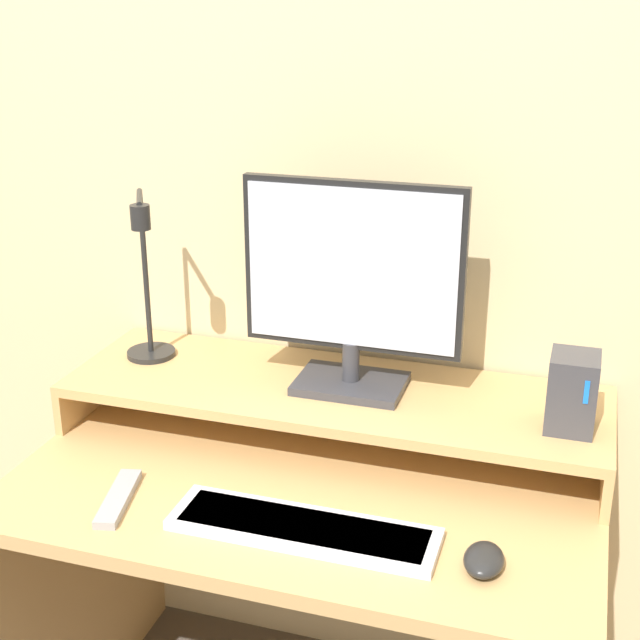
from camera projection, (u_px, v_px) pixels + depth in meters
wall_back at (363, 172)px, 1.91m from camera, size 6.00×0.05×2.50m
desk at (308, 566)px, 1.83m from camera, size 1.14×0.71×0.72m
monitor_shelf at (334, 395)px, 1.87m from camera, size 1.14×0.36×0.11m
monitor at (352, 283)px, 1.78m from camera, size 0.45×0.16×0.44m
desk_lamp at (147, 295)px, 1.93m from camera, size 0.14×0.19×0.39m
router_dock at (572, 392)px, 1.67m from camera, size 0.09×0.10×0.15m
keyboard at (303, 529)px, 1.56m from camera, size 0.48×0.13×0.02m
mouse at (484, 560)px, 1.47m from camera, size 0.07×0.10×0.04m
remote_control at (118, 498)px, 1.66m from camera, size 0.08×0.19×0.02m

